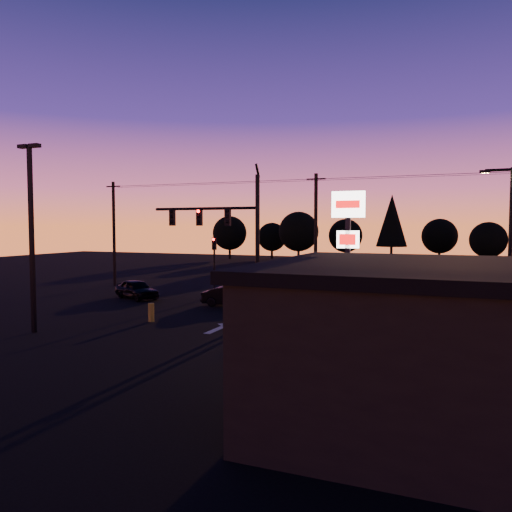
{
  "coord_description": "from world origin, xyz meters",
  "views": [
    {
      "loc": [
        11.79,
        -21.23,
        5.23
      ],
      "look_at": [
        1.0,
        5.0,
        3.5
      ],
      "focal_mm": 35.0,
      "sensor_mm": 36.0,
      "label": 1
    }
  ],
  "objects_px": {
    "secondary_signal": "(214,258)",
    "suv_parked": "(458,355)",
    "car_left": "(137,289)",
    "bollard": "(151,312)",
    "car_right": "(357,303)",
    "traffic_signal_mast": "(231,231)",
    "pylon_sign": "(348,233)",
    "parking_lot_light": "(31,225)",
    "car_mid": "(231,296)",
    "streetlight": "(508,243)"
  },
  "relations": [
    {
      "from": "secondary_signal",
      "to": "suv_parked",
      "type": "distance_m",
      "value": 22.08
    },
    {
      "from": "secondary_signal",
      "to": "car_left",
      "type": "relative_size",
      "value": 1.08
    },
    {
      "from": "secondary_signal",
      "to": "car_left",
      "type": "height_order",
      "value": "secondary_signal"
    },
    {
      "from": "bollard",
      "to": "car_right",
      "type": "xyz_separation_m",
      "value": [
        10.02,
        6.11,
        0.23
      ]
    },
    {
      "from": "traffic_signal_mast",
      "to": "pylon_sign",
      "type": "height_order",
      "value": "traffic_signal_mast"
    },
    {
      "from": "traffic_signal_mast",
      "to": "suv_parked",
      "type": "height_order",
      "value": "traffic_signal_mast"
    },
    {
      "from": "parking_lot_light",
      "to": "car_mid",
      "type": "height_order",
      "value": "parking_lot_light"
    },
    {
      "from": "parking_lot_light",
      "to": "streetlight",
      "type": "xyz_separation_m",
      "value": [
        21.41,
        8.5,
        -0.85
      ]
    },
    {
      "from": "parking_lot_light",
      "to": "suv_parked",
      "type": "relative_size",
      "value": 1.78
    },
    {
      "from": "streetlight",
      "to": "bollard",
      "type": "distance_m",
      "value": 18.52
    },
    {
      "from": "secondary_signal",
      "to": "streetlight",
      "type": "height_order",
      "value": "streetlight"
    },
    {
      "from": "traffic_signal_mast",
      "to": "car_mid",
      "type": "distance_m",
      "value": 6.1
    },
    {
      "from": "pylon_sign",
      "to": "car_left",
      "type": "bearing_deg",
      "value": 157.75
    },
    {
      "from": "streetlight",
      "to": "suv_parked",
      "type": "relative_size",
      "value": 1.56
    },
    {
      "from": "streetlight",
      "to": "suv_parked",
      "type": "height_order",
      "value": "streetlight"
    },
    {
      "from": "secondary_signal",
      "to": "car_left",
      "type": "xyz_separation_m",
      "value": [
        -4.58,
        -3.2,
        -2.18
      ]
    },
    {
      "from": "traffic_signal_mast",
      "to": "parking_lot_light",
      "type": "relative_size",
      "value": 0.94
    },
    {
      "from": "traffic_signal_mast",
      "to": "bollard",
      "type": "bearing_deg",
      "value": -145.58
    },
    {
      "from": "secondary_signal",
      "to": "streetlight",
      "type": "distance_m",
      "value": 19.89
    },
    {
      "from": "streetlight",
      "to": "parking_lot_light",
      "type": "bearing_deg",
      "value": -158.35
    },
    {
      "from": "secondary_signal",
      "to": "pylon_sign",
      "type": "xyz_separation_m",
      "value": [
        12.0,
        -9.99,
        2.05
      ]
    },
    {
      "from": "bollard",
      "to": "car_mid",
      "type": "height_order",
      "value": "car_mid"
    },
    {
      "from": "bollard",
      "to": "car_right",
      "type": "distance_m",
      "value": 11.74
    },
    {
      "from": "bollard",
      "to": "car_mid",
      "type": "xyz_separation_m",
      "value": [
        1.81,
        6.41,
        0.13
      ]
    },
    {
      "from": "pylon_sign",
      "to": "car_right",
      "type": "height_order",
      "value": "pylon_sign"
    },
    {
      "from": "traffic_signal_mast",
      "to": "pylon_sign",
      "type": "relative_size",
      "value": 1.26
    },
    {
      "from": "secondary_signal",
      "to": "car_right",
      "type": "distance_m",
      "value": 12.12
    },
    {
      "from": "pylon_sign",
      "to": "bollard",
      "type": "relative_size",
      "value": 6.77
    },
    {
      "from": "secondary_signal",
      "to": "traffic_signal_mast",
      "type": "bearing_deg",
      "value": -56.81
    },
    {
      "from": "car_left",
      "to": "pylon_sign",
      "type": "bearing_deg",
      "value": -87.54
    },
    {
      "from": "car_right",
      "to": "bollard",
      "type": "bearing_deg",
      "value": -58.62
    },
    {
      "from": "bollard",
      "to": "suv_parked",
      "type": "distance_m",
      "value": 16.08
    },
    {
      "from": "streetlight",
      "to": "bollard",
      "type": "relative_size",
      "value": 7.96
    },
    {
      "from": "parking_lot_light",
      "to": "traffic_signal_mast",
      "type": "bearing_deg",
      "value": 43.37
    },
    {
      "from": "traffic_signal_mast",
      "to": "bollard",
      "type": "distance_m",
      "value": 6.26
    },
    {
      "from": "car_right",
      "to": "streetlight",
      "type": "bearing_deg",
      "value": 74.62
    },
    {
      "from": "pylon_sign",
      "to": "streetlight",
      "type": "bearing_deg",
      "value": 30.08
    },
    {
      "from": "secondary_signal",
      "to": "car_right",
      "type": "relative_size",
      "value": 0.86
    },
    {
      "from": "secondary_signal",
      "to": "car_mid",
      "type": "height_order",
      "value": "secondary_signal"
    },
    {
      "from": "pylon_sign",
      "to": "car_mid",
      "type": "distance_m",
      "value": 11.8
    },
    {
      "from": "suv_parked",
      "to": "streetlight",
      "type": "bearing_deg",
      "value": 77.62
    },
    {
      "from": "traffic_signal_mast",
      "to": "car_right",
      "type": "distance_m",
      "value": 8.45
    },
    {
      "from": "traffic_signal_mast",
      "to": "car_left",
      "type": "relative_size",
      "value": 2.13
    },
    {
      "from": "streetlight",
      "to": "car_mid",
      "type": "height_order",
      "value": "streetlight"
    },
    {
      "from": "streetlight",
      "to": "bollard",
      "type": "xyz_separation_m",
      "value": [
        -17.65,
        -4.0,
        -3.92
      ]
    },
    {
      "from": "pylon_sign",
      "to": "secondary_signal",
      "type": "bearing_deg",
      "value": 140.23
    },
    {
      "from": "traffic_signal_mast",
      "to": "car_right",
      "type": "height_order",
      "value": "traffic_signal_mast"
    },
    {
      "from": "parking_lot_light",
      "to": "car_right",
      "type": "xyz_separation_m",
      "value": [
        13.78,
        10.6,
        -4.54
      ]
    },
    {
      "from": "secondary_signal",
      "to": "bollard",
      "type": "bearing_deg",
      "value": -82.83
    },
    {
      "from": "traffic_signal_mast",
      "to": "car_mid",
      "type": "bearing_deg",
      "value": 115.14
    }
  ]
}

